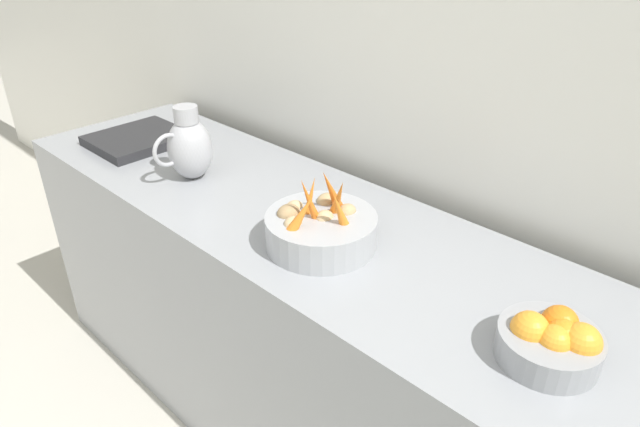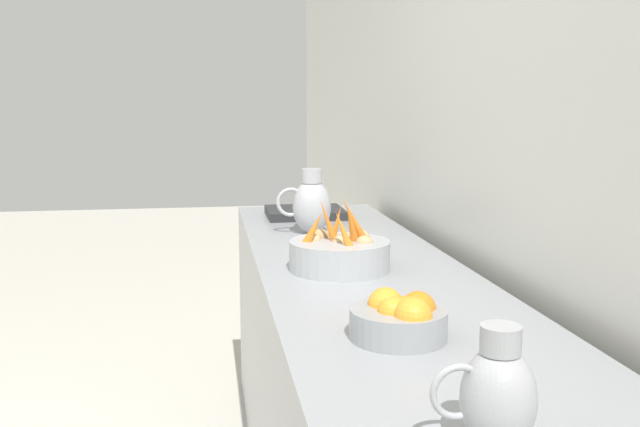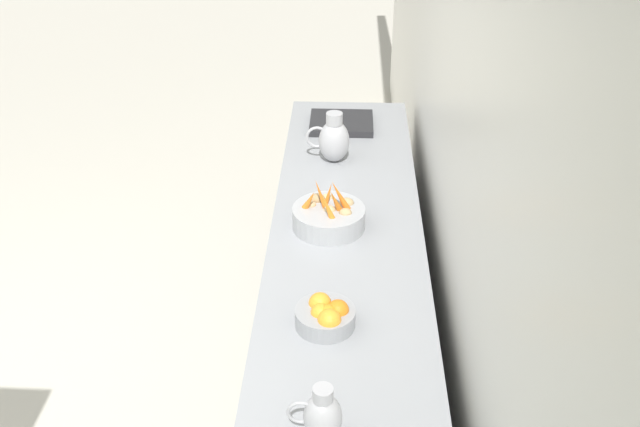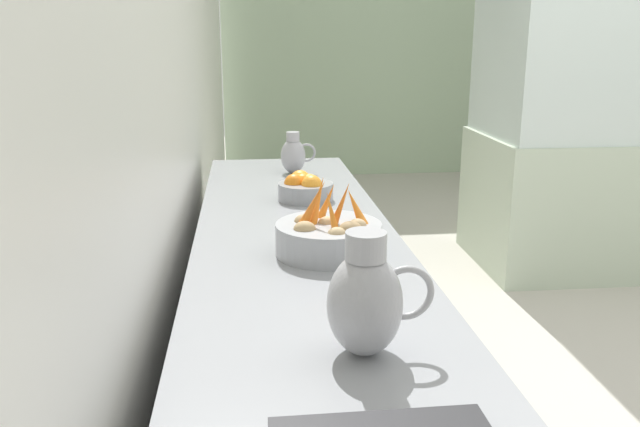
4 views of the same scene
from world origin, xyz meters
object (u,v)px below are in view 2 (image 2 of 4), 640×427
object	(u,v)px
metal_pitcher_tall	(311,204)
metal_pitcher_short	(497,395)
vegetable_colander	(339,252)
orange_bowl	(400,318)

from	to	relation	value
metal_pitcher_tall	metal_pitcher_short	xyz separation A→B (m)	(-0.01, 1.77, -0.03)
vegetable_colander	orange_bowl	bearing A→B (deg)	90.98
orange_bowl	metal_pitcher_tall	bearing A→B (deg)	-89.70
orange_bowl	metal_pitcher_short	xyz separation A→B (m)	(-0.01, 0.50, 0.04)
metal_pitcher_tall	metal_pitcher_short	distance (m)	1.77
metal_pitcher_short	metal_pitcher_tall	bearing A→B (deg)	-89.62
orange_bowl	vegetable_colander	bearing A→B (deg)	-89.02
metal_pitcher_tall	metal_pitcher_short	world-z (taller)	metal_pitcher_tall
vegetable_colander	metal_pitcher_tall	bearing A→B (deg)	-90.41
vegetable_colander	metal_pitcher_tall	size ratio (longest dim) A/B	1.22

